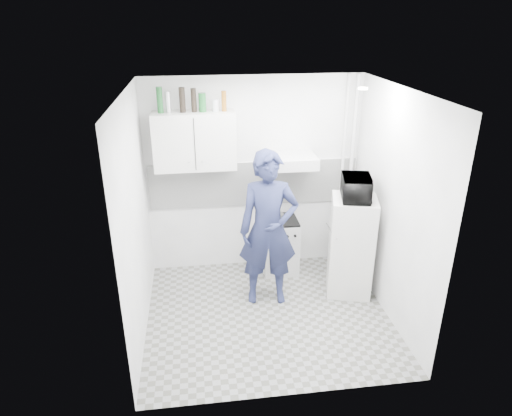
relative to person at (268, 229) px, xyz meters
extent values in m
plane|color=gray|center=(-0.05, -0.34, -0.95)|extent=(2.80, 2.80, 0.00)
plane|color=white|center=(-0.05, -0.34, 1.65)|extent=(2.80, 2.80, 0.00)
plane|color=white|center=(-0.05, 0.91, 0.35)|extent=(2.80, 0.00, 2.80)
plane|color=white|center=(-1.45, -0.34, 0.35)|extent=(0.00, 2.60, 2.60)
plane|color=white|center=(1.35, -0.34, 0.35)|extent=(0.00, 2.60, 2.60)
imported|color=#1D2343|center=(0.00, 0.00, 0.00)|extent=(0.73, 0.51, 1.90)
cube|color=beige|center=(0.27, 0.66, -0.58)|extent=(0.46, 0.46, 0.74)
cube|color=silver|center=(1.05, 0.05, -0.32)|extent=(0.64, 0.64, 1.26)
cube|color=black|center=(0.27, 0.66, -0.20)|extent=(0.44, 0.44, 0.03)
cylinder|color=silver|center=(0.23, 0.65, -0.14)|extent=(0.16, 0.16, 0.09)
imported|color=black|center=(1.05, 0.05, 0.45)|extent=(0.55, 0.43, 0.27)
cylinder|color=#144C1E|center=(-1.18, 0.74, 1.40)|extent=(0.07, 0.07, 0.30)
cylinder|color=silver|center=(-1.09, 0.74, 1.37)|extent=(0.06, 0.06, 0.24)
cylinder|color=black|center=(-0.92, 0.74, 1.39)|extent=(0.07, 0.07, 0.29)
cylinder|color=black|center=(-0.79, 0.74, 1.39)|extent=(0.06, 0.06, 0.28)
cylinder|color=#144C1E|center=(-0.69, 0.74, 1.36)|extent=(0.09, 0.09, 0.22)
cylinder|color=#B2B7BC|center=(-0.53, 0.74, 1.32)|extent=(0.08, 0.08, 0.14)
cylinder|color=brown|center=(-0.43, 0.74, 1.37)|extent=(0.06, 0.06, 0.24)
cube|color=silver|center=(-0.80, 0.74, 0.90)|extent=(1.00, 0.35, 0.70)
cube|color=beige|center=(0.40, 0.66, 0.62)|extent=(0.60, 0.50, 0.14)
cube|color=white|center=(-0.05, 0.90, 0.25)|extent=(2.74, 0.03, 0.60)
cylinder|color=beige|center=(1.25, 0.83, 0.35)|extent=(0.05, 0.05, 2.60)
cylinder|color=beige|center=(1.13, 0.83, 0.35)|extent=(0.04, 0.04, 2.60)
cylinder|color=white|center=(0.95, -0.14, 1.62)|extent=(0.10, 0.10, 0.02)
camera|label=1|loc=(-0.79, -4.74, 2.34)|focal=32.00mm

